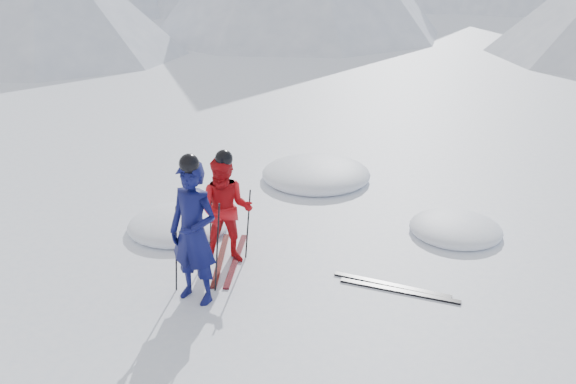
{
  "coord_description": "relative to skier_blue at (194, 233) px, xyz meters",
  "views": [
    {
      "loc": [
        -1.03,
        -7.88,
        4.54
      ],
      "look_at": [
        -1.86,
        0.5,
        1.1
      ],
      "focal_mm": 38.0,
      "sensor_mm": 36.0,
      "label": 1
    }
  ],
  "objects": [
    {
      "name": "ground",
      "position": [
        2.98,
        0.81,
        -1.0
      ],
      "size": [
        160.0,
        160.0,
        0.0
      ],
      "primitive_type": "plane",
      "color": "white",
      "rests_on": "ground"
    },
    {
      "name": "snow_lumps",
      "position": [
        1.68,
        3.26,
        -1.0
      ],
      "size": [
        8.04,
        7.25,
        0.5
      ],
      "color": "white",
      "rests_on": "ground"
    },
    {
      "name": "pole_red_left",
      "position": [
        -0.09,
        1.36,
        -0.43
      ],
      "size": [
        0.11,
        0.09,
        1.12
      ],
      "primitive_type": "cylinder",
      "rotation": [
        0.06,
        0.08,
        0.0
      ],
      "color": "black",
      "rests_on": "ground"
    },
    {
      "name": "ski_loose_b",
      "position": [
        2.78,
        0.44,
        -0.98
      ],
      "size": [
        1.66,
        0.54,
        0.03
      ],
      "primitive_type": "cube",
      "rotation": [
        0.0,
        0.0,
        1.3
      ],
      "color": "black",
      "rests_on": "ground"
    },
    {
      "name": "skier_red",
      "position": [
        0.21,
        1.11,
        -0.15
      ],
      "size": [
        0.85,
        0.68,
        1.69
      ],
      "primitive_type": "imported",
      "rotation": [
        0.0,
        0.0,
        0.04
      ],
      "color": "red",
      "rests_on": "ground"
    },
    {
      "name": "pole_blue_right",
      "position": [
        0.25,
        0.25,
        -0.33
      ],
      "size": [
        0.13,
        0.08,
        1.33
      ],
      "primitive_type": "cylinder",
      "rotation": [
        -0.04,
        0.08,
        0.0
      ],
      "color": "black",
      "rests_on": "ground"
    },
    {
      "name": "ski_worn_left",
      "position": [
        0.09,
        1.11,
        -0.98
      ],
      "size": [
        0.23,
        1.7,
        0.03
      ],
      "primitive_type": "cube",
      "rotation": [
        0.0,
        0.0,
        0.08
      ],
      "color": "black",
      "rests_on": "ground"
    },
    {
      "name": "ski_worn_right",
      "position": [
        0.33,
        1.11,
        -0.98
      ],
      "size": [
        0.11,
        1.7,
        0.03
      ],
      "primitive_type": "cube",
      "rotation": [
        0.0,
        0.0,
        0.01
      ],
      "color": "black",
      "rests_on": "ground"
    },
    {
      "name": "skier_blue",
      "position": [
        0.0,
        0.0,
        0.0
      ],
      "size": [
        0.86,
        0.73,
        1.99
      ],
      "primitive_type": "imported",
      "rotation": [
        0.0,
        0.0,
        -0.41
      ],
      "color": "#0B0E46",
      "rests_on": "ground"
    },
    {
      "name": "ski_loose_a",
      "position": [
        2.68,
        0.59,
        -0.98
      ],
      "size": [
        1.65,
        0.6,
        0.03
      ],
      "primitive_type": "cube",
      "rotation": [
        0.0,
        0.0,
        1.26
      ],
      "color": "black",
      "rests_on": "ground"
    },
    {
      "name": "pole_red_right",
      "position": [
        0.51,
        1.26,
        -0.43
      ],
      "size": [
        0.11,
        0.08,
        1.12
      ],
      "primitive_type": "cylinder",
      "rotation": [
        -0.05,
        0.08,
        0.0
      ],
      "color": "black",
      "rests_on": "ground"
    },
    {
      "name": "pole_blue_left",
      "position": [
        -0.3,
        0.15,
        -0.33
      ],
      "size": [
        0.13,
        0.09,
        1.33
      ],
      "primitive_type": "cylinder",
      "rotation": [
        0.05,
        0.08,
        0.0
      ],
      "color": "black",
      "rests_on": "ground"
    }
  ]
}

